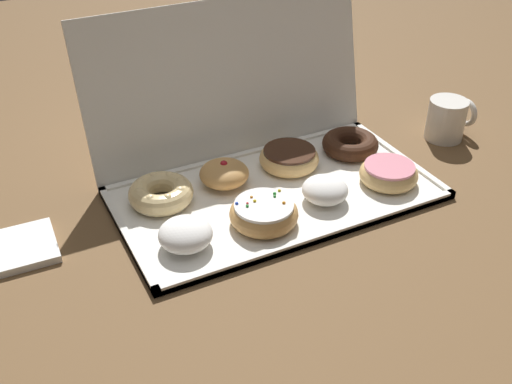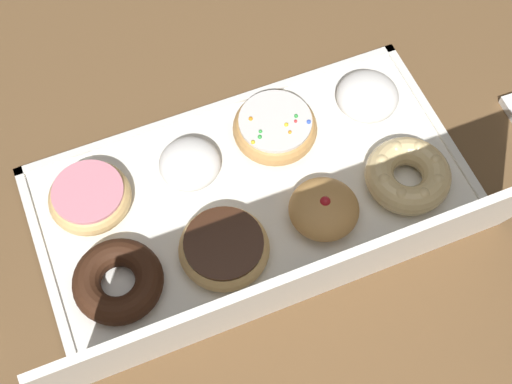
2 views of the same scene
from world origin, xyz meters
TOP-DOWN VIEW (x-y plane):
  - ground_plane at (0.00, 0.00)m, footprint 3.00×3.00m
  - donut_box at (0.00, 0.00)m, footprint 0.58×0.31m
  - box_lid_open at (0.00, 0.20)m, footprint 0.58×0.08m
  - powdered_filled_donut_0 at (-0.20, -0.07)m, footprint 0.09×0.09m
  - sprinkle_donut_1 at (-0.06, -0.07)m, footprint 0.12×0.12m
  - powdered_filled_donut_2 at (0.06, -0.06)m, footprint 0.08×0.08m
  - pink_frosted_donut_3 at (0.20, -0.06)m, footprint 0.11×0.11m
  - cruller_donut_4 at (-0.20, 0.06)m, footprint 0.12×0.12m
  - jelly_filled_donut_5 at (-0.07, 0.07)m, footprint 0.09×0.09m
  - chocolate_frosted_donut_6 at (0.07, 0.07)m, footprint 0.12×0.12m
  - chocolate_cake_ring_donut_7 at (0.20, 0.06)m, footprint 0.11×0.11m

SIDE VIEW (x-z plane):
  - ground_plane at x=0.00m, z-range 0.00..0.00m
  - donut_box at x=0.00m, z-range 0.00..0.01m
  - chocolate_cake_ring_donut_7 at x=0.20m, z-range 0.01..0.05m
  - chocolate_frosted_donut_6 at x=0.07m, z-range 0.01..0.05m
  - pink_frosted_donut_3 at x=0.20m, z-range 0.01..0.05m
  - sprinkle_donut_1 at x=-0.06m, z-range 0.01..0.05m
  - cruller_donut_4 at x=-0.20m, z-range 0.01..0.05m
  - powdered_filled_donut_2 at x=0.06m, z-range 0.01..0.05m
  - jelly_filled_donut_5 at x=-0.07m, z-range 0.01..0.06m
  - powdered_filled_donut_0 at x=-0.20m, z-range 0.01..0.06m
  - box_lid_open at x=0.00m, z-range 0.00..0.30m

